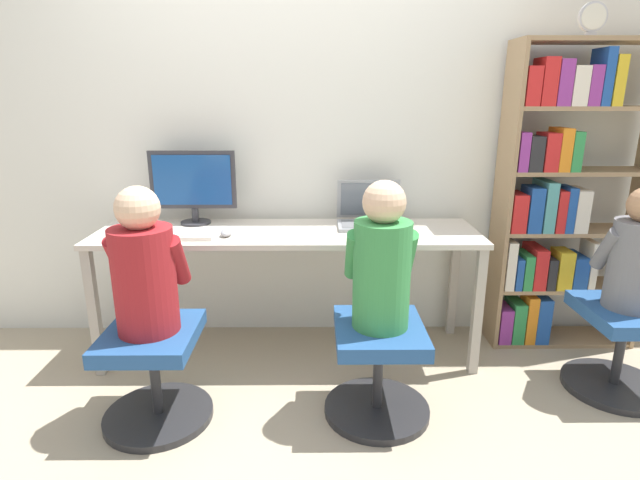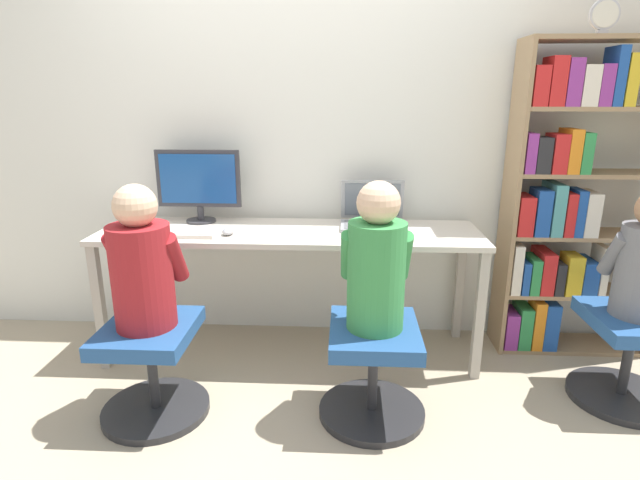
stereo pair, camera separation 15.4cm
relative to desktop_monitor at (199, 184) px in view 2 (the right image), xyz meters
name	(u,v)px [view 2 (the right image)]	position (x,y,z in m)	size (l,w,h in m)	color
ground_plane	(286,375)	(0.56, -0.45, -1.00)	(14.00, 14.00, 0.00)	tan
wall_back	(295,130)	(0.56, 0.18, 0.30)	(10.00, 0.05, 2.60)	silver
desk	(290,243)	(0.56, -0.17, -0.31)	(2.17, 0.57, 0.76)	beige
desktop_monitor	(199,184)	(0.00, 0.00, 0.00)	(0.50, 0.18, 0.43)	#333338
laptop	(373,217)	(1.04, -0.05, -0.18)	(0.37, 0.30, 0.26)	gray
keyboard	(181,233)	(-0.02, -0.30, -0.22)	(0.39, 0.16, 0.03)	silver
computer_mouse_by_keyboard	(228,231)	(0.23, -0.28, -0.21)	(0.06, 0.10, 0.04)	#99999E
office_chair_left	(152,365)	(-0.04, -0.82, -0.73)	(0.52, 0.52, 0.47)	#262628
office_chair_right	(373,367)	(1.02, -0.78, -0.73)	(0.52, 0.52, 0.47)	#262628
person_at_monitor	(142,265)	(-0.04, -0.82, -0.23)	(0.34, 0.31, 0.67)	maroon
person_at_laptop	(376,263)	(1.02, -0.78, -0.22)	(0.32, 0.31, 0.68)	#388C47
bookshelf	(567,208)	(2.14, -0.04, -0.11)	(0.87, 0.27, 1.80)	#997A56
desk_clock	(604,15)	(2.17, -0.10, 0.90)	(0.15, 0.03, 0.17)	#B2B2B7
office_chair_side	(628,353)	(2.31, -0.59, -0.73)	(0.52, 0.52, 0.47)	#262628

